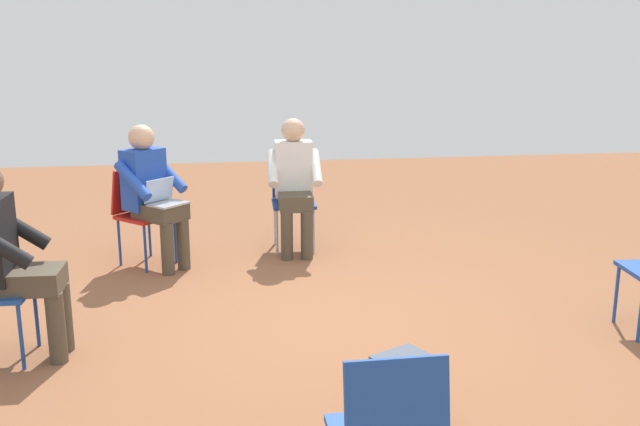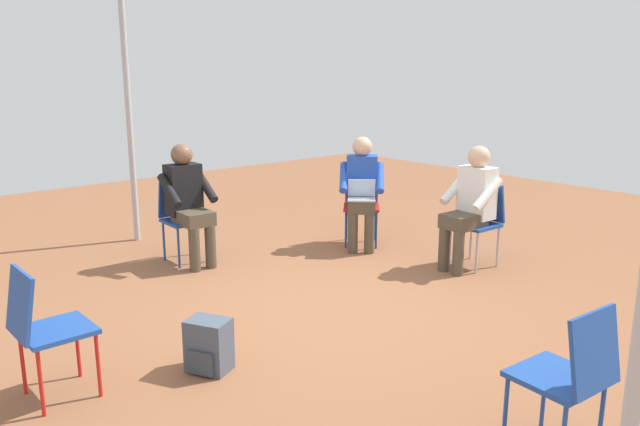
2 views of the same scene
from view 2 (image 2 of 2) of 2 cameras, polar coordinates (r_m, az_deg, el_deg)
ground_plane at (r=5.27m, az=0.73°, el=-9.03°), size 14.00×14.00×0.00m
chair_west at (r=3.49m, az=21.92°, el=-13.33°), size 0.47×0.43×0.85m
chair_southeast at (r=7.18m, az=3.81°, el=1.13°), size 0.58×0.58×0.85m
chair_north at (r=4.14m, az=-23.98°, el=-9.26°), size 0.40×0.44×0.85m
chair_east at (r=6.67m, az=-12.55°, el=-0.09°), size 0.45×0.41×0.85m
chair_south at (r=6.55m, az=14.41°, el=-0.44°), size 0.41×0.45×0.85m
person_with_laptop at (r=6.97m, az=3.83°, el=2.42°), size 0.64×0.64×1.24m
person_in_white at (r=6.38m, az=13.60°, el=1.06°), size 0.50×0.53×1.24m
person_in_black at (r=6.49m, az=-11.97°, el=1.34°), size 0.53×0.50×1.24m
backpack_near_laptop_user at (r=4.34m, az=-10.11°, el=-12.06°), size 0.34×0.31×0.36m
tent_pole_far at (r=7.46m, az=-17.04°, el=7.99°), size 0.07×0.07×2.78m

